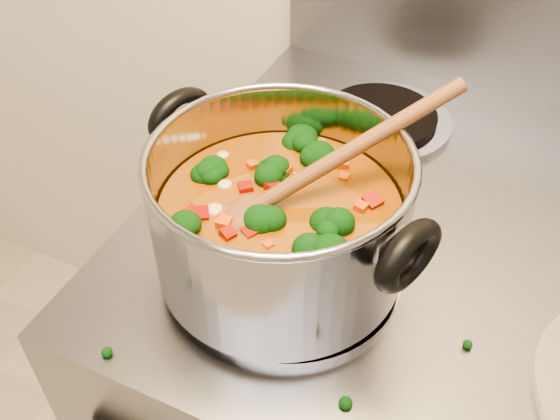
# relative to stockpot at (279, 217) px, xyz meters

# --- Properties ---
(stockpot) EXTENTS (0.32, 0.25, 0.15)m
(stockpot) POSITION_rel_stockpot_xyz_m (0.00, 0.00, 0.00)
(stockpot) COLOR #98989F
(stockpot) RESTS_ON electric_range
(wooden_spoon) EXTENTS (0.21, 0.22, 0.12)m
(wooden_spoon) POSITION_rel_stockpot_xyz_m (0.01, 0.01, 0.04)
(wooden_spoon) COLOR brown
(wooden_spoon) RESTS_ON stockpot
(cooktop_crumbs) EXTENTS (0.18, 0.09, 0.01)m
(cooktop_crumbs) POSITION_rel_stockpot_xyz_m (0.07, 0.12, -0.08)
(cooktop_crumbs) COLOR black
(cooktop_crumbs) RESTS_ON electric_range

